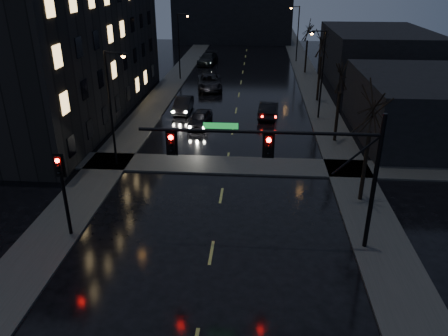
% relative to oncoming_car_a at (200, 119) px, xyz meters
% --- Properties ---
extents(sidewalk_left, '(3.00, 140.00, 0.12)m').
position_rel_oncoming_car_a_xyz_m(sidewalk_left, '(-5.55, 8.02, -0.65)').
color(sidewalk_left, '#2D2D2B').
rests_on(sidewalk_left, ground).
extents(sidewalk_right, '(3.00, 140.00, 0.12)m').
position_rel_oncoming_car_a_xyz_m(sidewalk_right, '(11.45, 8.02, -0.65)').
color(sidewalk_right, '#2D2D2B').
rests_on(sidewalk_right, ground).
extents(sidewalk_cross, '(40.00, 3.00, 0.12)m').
position_rel_oncoming_car_a_xyz_m(sidewalk_cross, '(2.95, -8.48, -0.65)').
color(sidewalk_cross, '#2D2D2B').
rests_on(sidewalk_cross, ground).
extents(apartment_block, '(12.00, 30.00, 12.00)m').
position_rel_oncoming_car_a_xyz_m(apartment_block, '(-13.55, 3.02, 5.29)').
color(apartment_block, black).
rests_on(apartment_block, ground).
extents(commercial_right_near, '(10.00, 14.00, 5.00)m').
position_rel_oncoming_car_a_xyz_m(commercial_right_near, '(18.45, -0.98, 1.79)').
color(commercial_right_near, black).
rests_on(commercial_right_near, ground).
extents(commercial_right_far, '(12.00, 18.00, 6.00)m').
position_rel_oncoming_car_a_xyz_m(commercial_right_far, '(19.95, 21.02, 2.29)').
color(commercial_right_far, black).
rests_on(commercial_right_far, ground).
extents(far_block, '(22.00, 10.00, 8.00)m').
position_rel_oncoming_car_a_xyz_m(far_block, '(-0.05, 51.02, 3.29)').
color(far_block, black).
rests_on(far_block, ground).
extents(signal_mast, '(11.11, 0.41, 7.00)m').
position_rel_oncoming_car_a_xyz_m(signal_mast, '(6.80, -17.98, 4.16)').
color(signal_mast, black).
rests_on(signal_mast, ground).
extents(signal_pole_left, '(0.35, 0.41, 4.53)m').
position_rel_oncoming_car_a_xyz_m(signal_pole_left, '(-4.55, -17.98, 2.30)').
color(signal_pole_left, black).
rests_on(signal_pole_left, ground).
extents(tree_near, '(3.52, 3.52, 8.08)m').
position_rel_oncoming_car_a_xyz_m(tree_near, '(11.35, -12.98, 5.51)').
color(tree_near, black).
rests_on(tree_near, ground).
extents(tree_mid_a, '(3.30, 3.30, 7.58)m').
position_rel_oncoming_car_a_xyz_m(tree_mid_a, '(11.35, -2.98, 5.12)').
color(tree_mid_a, black).
rests_on(tree_mid_a, ground).
extents(tree_mid_b, '(3.74, 3.74, 8.59)m').
position_rel_oncoming_car_a_xyz_m(tree_mid_b, '(11.35, 9.02, 5.90)').
color(tree_mid_b, black).
rests_on(tree_mid_b, ground).
extents(tree_far, '(3.43, 3.43, 7.88)m').
position_rel_oncoming_car_a_xyz_m(tree_far, '(11.35, 23.02, 5.35)').
color(tree_far, black).
rests_on(tree_far, ground).
extents(streetlight_l_near, '(1.53, 0.28, 8.00)m').
position_rel_oncoming_car_a_xyz_m(streetlight_l_near, '(-4.63, -8.98, 4.06)').
color(streetlight_l_near, black).
rests_on(streetlight_l_near, ground).
extents(streetlight_l_far, '(1.53, 0.28, 8.00)m').
position_rel_oncoming_car_a_xyz_m(streetlight_l_far, '(-4.63, 18.02, 4.06)').
color(streetlight_l_far, black).
rests_on(streetlight_l_far, ground).
extents(streetlight_r_mid, '(1.53, 0.28, 8.00)m').
position_rel_oncoming_car_a_xyz_m(streetlight_r_mid, '(10.53, 3.02, 4.06)').
color(streetlight_r_mid, black).
rests_on(streetlight_r_mid, ground).
extents(streetlight_r_far, '(1.53, 0.28, 8.00)m').
position_rel_oncoming_car_a_xyz_m(streetlight_r_far, '(10.53, 31.02, 4.06)').
color(streetlight_r_far, black).
rests_on(streetlight_r_far, ground).
extents(oncoming_car_a, '(2.13, 4.32, 1.42)m').
position_rel_oncoming_car_a_xyz_m(oncoming_car_a, '(0.00, 0.00, 0.00)').
color(oncoming_car_a, black).
rests_on(oncoming_car_a, ground).
extents(oncoming_car_b, '(1.53, 4.36, 1.43)m').
position_rel_oncoming_car_a_xyz_m(oncoming_car_b, '(-2.20, 4.22, 0.01)').
color(oncoming_car_b, black).
rests_on(oncoming_car_b, ground).
extents(oncoming_car_c, '(3.54, 6.27, 1.65)m').
position_rel_oncoming_car_a_xyz_m(oncoming_car_c, '(-0.56, 13.36, 0.12)').
color(oncoming_car_c, black).
rests_on(oncoming_car_c, ground).
extents(oncoming_car_d, '(2.93, 5.84, 1.63)m').
position_rel_oncoming_car_a_xyz_m(oncoming_car_d, '(-2.40, 28.06, 0.11)').
color(oncoming_car_d, black).
rests_on(oncoming_car_d, ground).
extents(lead_car, '(2.06, 4.66, 1.49)m').
position_rel_oncoming_car_a_xyz_m(lead_car, '(6.09, 3.22, 0.03)').
color(lead_car, black).
rests_on(lead_car, ground).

